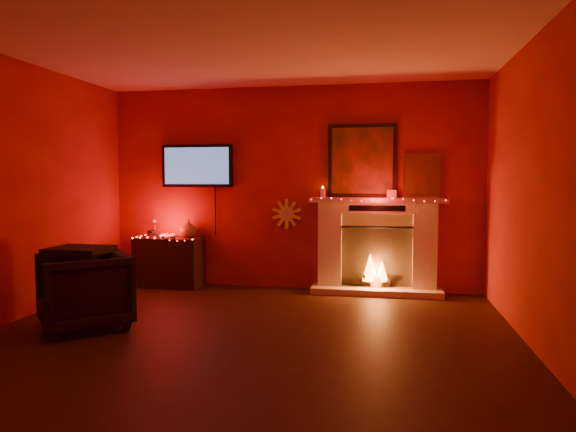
# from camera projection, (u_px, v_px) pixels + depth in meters

# --- Properties ---
(room) EXTENTS (5.00, 5.00, 5.00)m
(room) POSITION_uv_depth(u_px,v_px,m) (239.00, 192.00, 4.43)
(room) COLOR black
(room) RESTS_ON ground
(floor) EXTENTS (5.00, 5.00, 0.00)m
(floor) POSITION_uv_depth(u_px,v_px,m) (240.00, 345.00, 4.52)
(floor) COLOR black
(floor) RESTS_ON ground
(fireplace) EXTENTS (1.72, 0.40, 2.18)m
(fireplace) POSITION_uv_depth(u_px,v_px,m) (376.00, 237.00, 6.60)
(fireplace) COLOR beige
(fireplace) RESTS_ON floor
(tv) EXTENTS (1.00, 0.07, 1.24)m
(tv) POSITION_uv_depth(u_px,v_px,m) (197.00, 166.00, 7.05)
(tv) COLOR black
(tv) RESTS_ON room
(sunburst_clock) EXTENTS (0.40, 0.03, 0.40)m
(sunburst_clock) POSITION_uv_depth(u_px,v_px,m) (287.00, 214.00, 6.89)
(sunburst_clock) COLOR yellow
(sunburst_clock) RESTS_ON room
(console_table) EXTENTS (0.89, 0.51, 0.92)m
(console_table) POSITION_uv_depth(u_px,v_px,m) (170.00, 259.00, 7.02)
(console_table) COLOR black
(console_table) RESTS_ON floor
(armchair) EXTENTS (1.15, 1.14, 0.75)m
(armchair) POSITION_uv_depth(u_px,v_px,m) (84.00, 290.00, 5.02)
(armchair) COLOR black
(armchair) RESTS_ON floor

